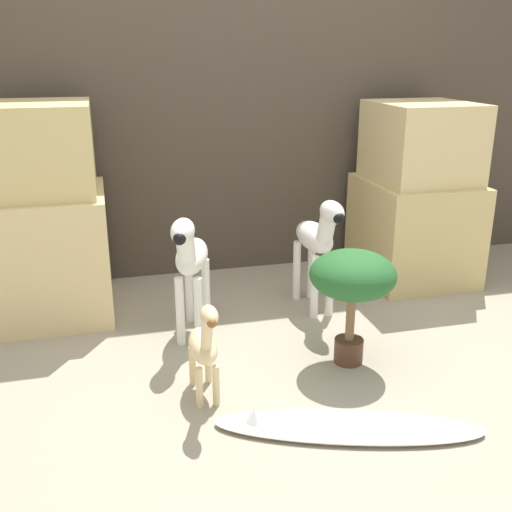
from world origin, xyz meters
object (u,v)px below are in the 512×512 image
Objects in this scene: giraffe_figurine at (204,345)px; potted_palm_front at (353,280)px; zebra_left at (190,259)px; zebra_right at (318,239)px; surfboard at (346,426)px.

potted_palm_front is (0.71, 0.14, 0.16)m from giraffe_figurine.
zebra_left is 1.39× the size of giraffe_figurine.
potted_palm_front reaches higher than giraffe_figurine.
surfboard is (-0.27, -1.09, -0.40)m from zebra_right.
giraffe_figurine is at bearing -168.68° from potted_palm_front.
surfboard is at bearing -113.59° from potted_palm_front.
zebra_left is 1.12m from surfboard.
surfboard is (0.49, -0.36, -0.23)m from giraffe_figurine.
zebra_right is 0.74m from zebra_left.
zebra_left is 0.80m from potted_palm_front.
giraffe_figurine is 0.46× the size of surfboard.
zebra_right is 0.59m from potted_palm_front.
potted_palm_front is at bearing -33.13° from zebra_left.
zebra_right is at bearing 44.09° from giraffe_figurine.
giraffe_figurine is 0.89× the size of potted_palm_front.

